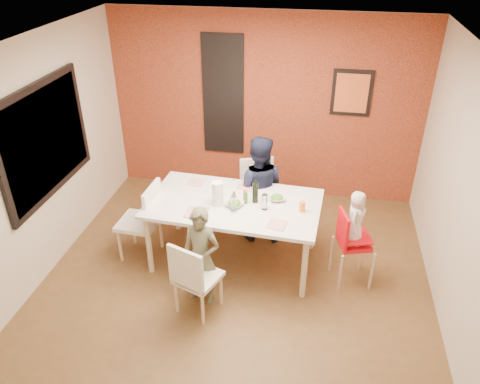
% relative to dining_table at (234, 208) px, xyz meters
% --- Properties ---
extents(ground, '(4.50, 4.50, 0.00)m').
position_rel_dining_table_xyz_m(ground, '(0.09, -0.41, -0.76)').
color(ground, brown).
rests_on(ground, ground).
extents(ceiling, '(4.50, 4.50, 0.02)m').
position_rel_dining_table_xyz_m(ceiling, '(0.09, -0.41, 1.94)').
color(ceiling, white).
rests_on(ceiling, wall_back).
extents(wall_back, '(4.50, 0.02, 2.70)m').
position_rel_dining_table_xyz_m(wall_back, '(0.09, 1.84, 0.59)').
color(wall_back, beige).
rests_on(wall_back, ground).
extents(wall_front, '(4.50, 0.02, 2.70)m').
position_rel_dining_table_xyz_m(wall_front, '(0.09, -2.66, 0.59)').
color(wall_front, beige).
rests_on(wall_front, ground).
extents(wall_left, '(0.02, 4.50, 2.70)m').
position_rel_dining_table_xyz_m(wall_left, '(-2.16, -0.41, 0.59)').
color(wall_left, beige).
rests_on(wall_left, ground).
extents(wall_right, '(0.02, 4.50, 2.70)m').
position_rel_dining_table_xyz_m(wall_right, '(2.34, -0.41, 0.59)').
color(wall_right, beige).
rests_on(wall_right, ground).
extents(brick_accent_wall, '(4.50, 0.02, 2.70)m').
position_rel_dining_table_xyz_m(brick_accent_wall, '(0.09, 1.82, 0.59)').
color(brick_accent_wall, maroon).
rests_on(brick_accent_wall, ground).
extents(picture_window_frame, '(0.05, 1.70, 1.30)m').
position_rel_dining_table_xyz_m(picture_window_frame, '(-2.13, -0.21, 0.79)').
color(picture_window_frame, black).
rests_on(picture_window_frame, wall_left).
extents(picture_window_pane, '(0.02, 1.55, 1.15)m').
position_rel_dining_table_xyz_m(picture_window_pane, '(-2.11, -0.21, 0.79)').
color(picture_window_pane, black).
rests_on(picture_window_pane, wall_left).
extents(glassblock_strip, '(0.55, 0.03, 1.70)m').
position_rel_dining_table_xyz_m(glassblock_strip, '(-0.51, 1.80, 0.74)').
color(glassblock_strip, silver).
rests_on(glassblock_strip, wall_back).
extents(glassblock_surround, '(0.60, 0.03, 1.76)m').
position_rel_dining_table_xyz_m(glassblock_surround, '(-0.51, 1.80, 0.74)').
color(glassblock_surround, black).
rests_on(glassblock_surround, wall_back).
extents(art_print_frame, '(0.54, 0.03, 0.64)m').
position_rel_dining_table_xyz_m(art_print_frame, '(1.29, 1.80, 0.89)').
color(art_print_frame, black).
rests_on(art_print_frame, wall_back).
extents(art_print_canvas, '(0.44, 0.01, 0.54)m').
position_rel_dining_table_xyz_m(art_print_canvas, '(1.29, 1.78, 0.89)').
color(art_print_canvas, orange).
rests_on(art_print_canvas, wall_back).
extents(dining_table, '(2.07, 1.23, 0.84)m').
position_rel_dining_table_xyz_m(dining_table, '(0.00, 0.00, 0.00)').
color(dining_table, white).
rests_on(dining_table, ground).
extents(chair_near, '(0.54, 0.54, 0.91)m').
position_rel_dining_table_xyz_m(chair_near, '(-0.24, -0.99, -0.25)').
color(chair_near, white).
rests_on(chair_near, ground).
extents(chair_far, '(0.58, 0.58, 0.98)m').
position_rel_dining_table_xyz_m(chair_far, '(0.17, 0.81, -0.22)').
color(chair_far, white).
rests_on(chair_far, ground).
extents(chair_left, '(0.49, 0.49, 1.01)m').
position_rel_dining_table_xyz_m(chair_left, '(-1.09, -0.11, -0.20)').
color(chair_left, white).
rests_on(chair_left, ground).
extents(high_chair, '(0.49, 0.49, 0.94)m').
position_rel_dining_table_xyz_m(high_chair, '(1.37, -0.15, -0.19)').
color(high_chair, red).
rests_on(high_chair, ground).
extents(child_near, '(0.46, 0.34, 1.17)m').
position_rel_dining_table_xyz_m(child_near, '(-0.21, -0.75, -0.18)').
color(child_near, brown).
rests_on(child_near, ground).
extents(child_far, '(0.73, 0.58, 1.44)m').
position_rel_dining_table_xyz_m(child_far, '(0.20, 0.57, -0.04)').
color(child_far, '#161A31').
rests_on(child_far, ground).
extents(toddler, '(0.28, 0.35, 0.64)m').
position_rel_dining_table_xyz_m(toddler, '(1.39, -0.13, 0.11)').
color(toddler, beige).
rests_on(toddler, high_chair).
extents(plate_near_left, '(0.25, 0.25, 0.01)m').
position_rel_dining_table_xyz_m(plate_near_left, '(-0.37, -0.30, 0.08)').
color(plate_near_left, white).
rests_on(plate_near_left, dining_table).
extents(plate_far_mid, '(0.26, 0.26, 0.01)m').
position_rel_dining_table_xyz_m(plate_far_mid, '(0.09, 0.39, 0.08)').
color(plate_far_mid, white).
rests_on(plate_far_mid, dining_table).
extents(plate_near_right, '(0.23, 0.23, 0.01)m').
position_rel_dining_table_xyz_m(plate_near_right, '(0.55, -0.37, 0.08)').
color(plate_near_right, white).
rests_on(plate_near_right, dining_table).
extents(plate_far_left, '(0.20, 0.20, 0.01)m').
position_rel_dining_table_xyz_m(plate_far_left, '(-0.57, 0.37, 0.08)').
color(plate_far_left, white).
rests_on(plate_far_left, dining_table).
extents(salad_bowl_a, '(0.26, 0.26, 0.05)m').
position_rel_dining_table_xyz_m(salad_bowl_a, '(0.02, -0.07, 0.10)').
color(salad_bowl_a, silver).
rests_on(salad_bowl_a, dining_table).
extents(salad_bowl_b, '(0.25, 0.25, 0.05)m').
position_rel_dining_table_xyz_m(salad_bowl_b, '(0.49, 0.14, 0.10)').
color(salad_bowl_b, silver).
rests_on(salad_bowl_b, dining_table).
extents(wine_bottle, '(0.07, 0.07, 0.26)m').
position_rel_dining_table_xyz_m(wine_bottle, '(0.24, 0.05, 0.20)').
color(wine_bottle, black).
rests_on(wine_bottle, dining_table).
extents(wine_glass_a, '(0.07, 0.07, 0.20)m').
position_rel_dining_table_xyz_m(wine_glass_a, '(0.04, -0.20, 0.17)').
color(wine_glass_a, white).
rests_on(wine_glass_a, dining_table).
extents(wine_glass_b, '(0.07, 0.07, 0.19)m').
position_rel_dining_table_xyz_m(wine_glass_b, '(0.37, -0.08, 0.17)').
color(wine_glass_b, silver).
rests_on(wine_glass_b, dining_table).
extents(paper_towel_roll, '(0.13, 0.13, 0.29)m').
position_rel_dining_table_xyz_m(paper_towel_roll, '(-0.17, -0.08, 0.22)').
color(paper_towel_roll, white).
rests_on(paper_towel_roll, dining_table).
extents(condiment_red, '(0.04, 0.04, 0.15)m').
position_rel_dining_table_xyz_m(condiment_red, '(0.13, 0.03, 0.15)').
color(condiment_red, red).
rests_on(condiment_red, dining_table).
extents(condiment_green, '(0.04, 0.04, 0.15)m').
position_rel_dining_table_xyz_m(condiment_green, '(0.14, 0.01, 0.15)').
color(condiment_green, '#307B29').
rests_on(condiment_green, dining_table).
extents(condiment_brown, '(0.04, 0.04, 0.14)m').
position_rel_dining_table_xyz_m(condiment_brown, '(0.00, 0.01, 0.14)').
color(condiment_brown, brown).
rests_on(condiment_brown, dining_table).
extents(sippy_cup, '(0.07, 0.07, 0.12)m').
position_rel_dining_table_xyz_m(sippy_cup, '(0.80, -0.05, 0.13)').
color(sippy_cup, orange).
rests_on(sippy_cup, dining_table).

